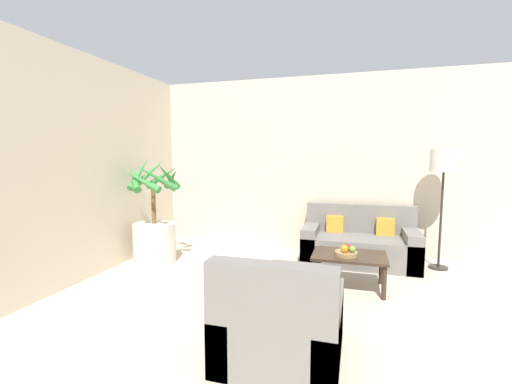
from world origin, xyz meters
The scene contains 11 objects.
wall_back centered at (0.00, 6.80, 1.35)m, with size 7.90×0.06×2.70m.
potted_palm centered at (-2.73, 5.53, 0.47)m, with size 0.82×0.83×1.49m.
sofa_loveseat centered at (0.01, 6.34, 0.27)m, with size 1.53×0.77×0.79m.
floor_lamp centered at (1.03, 6.37, 1.35)m, with size 0.34×0.34×1.58m.
coffee_table centered at (-0.10, 5.33, 0.33)m, with size 0.81×0.56×0.39m.
fruit_bowl centered at (-0.13, 5.27, 0.41)m, with size 0.25×0.25×0.05m.
apple_red centered at (-0.12, 5.33, 0.47)m, with size 0.07×0.07×0.07m.
apple_green centered at (-0.07, 5.26, 0.47)m, with size 0.07×0.07×0.07m.
orange_fruit centered at (-0.15, 5.24, 0.47)m, with size 0.08×0.08×0.08m.
armchair centered at (-0.55, 3.77, 0.26)m, with size 0.85×0.85×0.81m.
ottoman centered at (-0.63, 4.67, 0.19)m, with size 0.53×0.54×0.38m.
Camera 1 is at (-0.04, 1.44, 1.48)m, focal length 24.00 mm.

